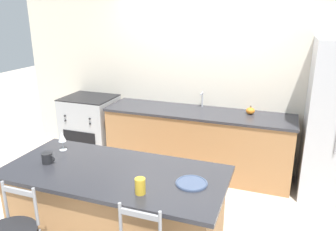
{
  "coord_description": "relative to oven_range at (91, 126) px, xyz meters",
  "views": [
    {
      "loc": [
        1.07,
        -3.83,
        2.24
      ],
      "look_at": [
        -0.08,
        -0.62,
        1.15
      ],
      "focal_mm": 35.0,
      "sensor_mm": 36.0,
      "label": 1
    }
  ],
  "objects": [
    {
      "name": "pumpkin_decoration",
      "position": [
        2.44,
        0.11,
        0.48
      ],
      "size": [
        0.12,
        0.12,
        0.12
      ],
      "color": "orange",
      "rests_on": "back_counter"
    },
    {
      "name": "oven_range",
      "position": [
        0.0,
        0.0,
        0.0
      ],
      "size": [
        0.77,
        0.69,
        0.97
      ],
      "color": "#ADAFB5",
      "rests_on": "ground_plane"
    },
    {
      "name": "sink_faucet",
      "position": [
        1.74,
        0.22,
        0.57
      ],
      "size": [
        0.02,
        0.13,
        0.22
      ],
      "color": "#ADAFB5",
      "rests_on": "back_counter"
    },
    {
      "name": "back_counter",
      "position": [
        1.74,
        0.02,
        -0.02
      ],
      "size": [
        2.61,
        0.71,
        0.91
      ],
      "color": "#A87547",
      "rests_on": "ground_plane"
    },
    {
      "name": "ground_plane",
      "position": [
        1.74,
        -0.38,
        -0.48
      ],
      "size": [
        18.0,
        18.0,
        0.0
      ],
      "primitive_type": "plane",
      "color": "beige"
    },
    {
      "name": "dinner_plate",
      "position": [
        2.22,
        -2.0,
        0.47
      ],
      "size": [
        0.25,
        0.25,
        0.02
      ],
      "color": "#425170",
      "rests_on": "kitchen_island"
    },
    {
      "name": "wall_back",
      "position": [
        1.74,
        0.35,
        0.87
      ],
      "size": [
        6.0,
        0.07,
        2.7
      ],
      "color": "beige",
      "rests_on": "ground_plane"
    },
    {
      "name": "kitchen_island",
      "position": [
        1.53,
        -2.01,
        -0.01
      ],
      "size": [
        1.91,
        0.88,
        0.95
      ],
      "color": "#A87547",
      "rests_on": "ground_plane"
    },
    {
      "name": "tumbler_cup",
      "position": [
        1.9,
        -2.27,
        0.52
      ],
      "size": [
        0.08,
        0.08,
        0.12
      ],
      "color": "gold",
      "rests_on": "kitchen_island"
    },
    {
      "name": "wine_glass",
      "position": [
        0.86,
        -1.79,
        0.6
      ],
      "size": [
        0.08,
        0.08,
        0.19
      ],
      "color": "white",
      "rests_on": "kitchen_island"
    },
    {
      "name": "coffee_mug",
      "position": [
        0.91,
        -2.08,
        0.51
      ],
      "size": [
        0.13,
        0.09,
        0.1
      ],
      "color": "#232326",
      "rests_on": "kitchen_island"
    }
  ]
}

